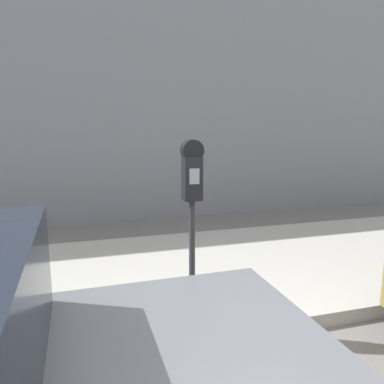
% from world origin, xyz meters
% --- Properties ---
extents(sidewalk, '(24.00, 2.80, 0.14)m').
position_xyz_m(sidewalk, '(0.00, 2.20, 0.07)').
color(sidewalk, '#ADAAA3').
rests_on(sidewalk, ground_plane).
extents(building_facade, '(24.00, 0.30, 5.57)m').
position_xyz_m(building_facade, '(0.00, 5.26, 2.79)').
color(building_facade, gray).
rests_on(building_facade, ground_plane).
extents(parking_meter, '(0.18, 0.14, 1.58)m').
position_xyz_m(parking_meter, '(0.19, 1.08, 1.30)').
color(parking_meter, '#2D2D30').
rests_on(parking_meter, sidewalk).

